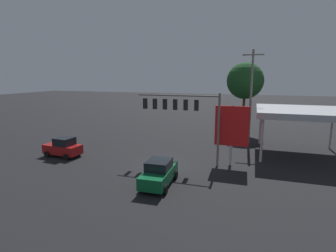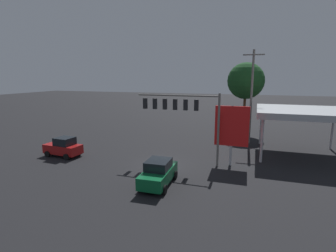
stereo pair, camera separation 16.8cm
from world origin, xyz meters
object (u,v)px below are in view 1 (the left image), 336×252
sedan_waiting (159,173)px  street_tree (245,81)px  traffic_signal_assembly (181,109)px  price_sign (232,127)px  utility_pole (251,95)px  hatchback_crossing (63,147)px

sedan_waiting → street_tree: 22.76m
traffic_signal_assembly → price_sign: traffic_signal_assembly is taller
utility_pole → hatchback_crossing: (17.71, 11.54, -4.87)m
price_sign → sedan_waiting: 8.19m
utility_pole → hatchback_crossing: bearing=33.1°
price_sign → hatchback_crossing: (16.34, 2.56, -2.60)m
hatchback_crossing → sedan_waiting: bearing=167.1°
traffic_signal_assembly → utility_pole: bearing=-121.9°
traffic_signal_assembly → sedan_waiting: 7.02m
utility_pole → hatchback_crossing: utility_pole is taller
price_sign → utility_pole: bearing=-98.7°
utility_pole → sedan_waiting: (6.04, 15.19, -4.86)m
hatchback_crossing → traffic_signal_assembly: bearing=-165.8°
street_tree → utility_pole: bearing=99.0°
sedan_waiting → hatchback_crossing: bearing=-109.3°
utility_pole → street_tree: size_ratio=1.11×
traffic_signal_assembly → utility_pole: size_ratio=0.70×
price_sign → sedan_waiting: price_sign is taller
street_tree → hatchback_crossing: bearing=46.4°
price_sign → sedan_waiting: size_ratio=1.22×
traffic_signal_assembly → street_tree: 16.50m
sedan_waiting → hatchback_crossing: (11.66, -3.65, -0.00)m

